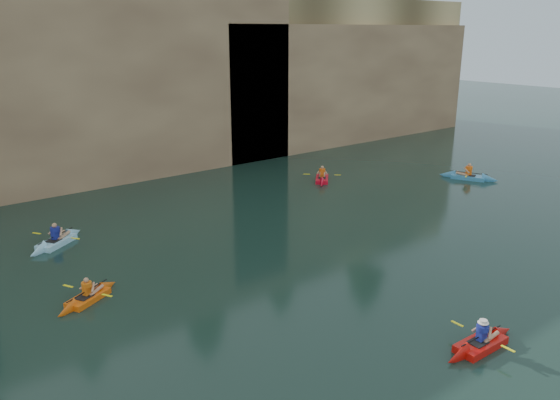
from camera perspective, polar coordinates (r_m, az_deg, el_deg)
ground at (r=17.39m, az=9.44°, el=-14.33°), size 160.00×160.00×0.00m
cliff at (r=41.43m, az=-22.81°, el=11.82°), size 70.00×16.00×12.00m
cliff_slab_center at (r=35.11m, az=-16.16°, el=11.21°), size 24.00×2.40×11.40m
cliff_slab_east at (r=46.53m, az=7.79°, el=12.11°), size 26.00×2.40×9.84m
sea_cave_center at (r=33.38m, az=-24.66°, el=2.84°), size 3.50×1.00×3.20m
sea_cave_east at (r=38.74m, az=-4.30°, el=7.20°), size 5.00×1.00×4.50m
main_kayaker at (r=17.81m, az=20.22°, el=-13.87°), size 3.12×2.13×1.15m
kayaker_orange at (r=20.50m, az=-19.43°, el=-9.54°), size 2.82×1.95×1.08m
kayaker_red_far at (r=34.31m, az=4.41°, el=2.25°), size 2.76×2.84×1.19m
kayaker_ltblue_mid at (r=26.03m, az=-22.32°, el=-4.02°), size 3.13×2.47×1.25m
kayaker_blue_east at (r=36.59m, az=19.07°, el=2.31°), size 2.30×3.58×1.28m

